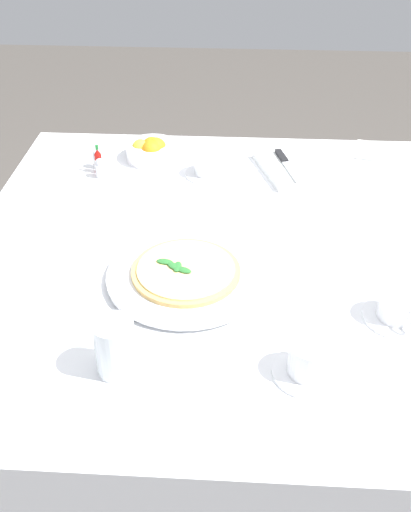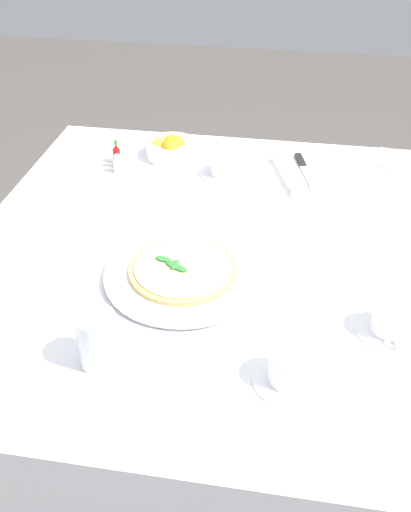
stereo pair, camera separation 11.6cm
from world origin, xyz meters
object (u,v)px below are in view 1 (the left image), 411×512
object	(u,v)px
water_glass_far_right	(115,349)
coffee_cup_center_back	(310,360)
salt_shaker	(100,169)
pepper_shaker	(97,159)
coffee_cup_right_edge	(398,307)
menu_card	(372,151)
pizza_plate	(186,276)
pizza	(186,270)
hot_sauce_bottle	(98,161)
dinner_knife	(287,164)
napkin_folded	(286,168)
coffee_cup_left_edge	(208,165)
citrus_bowl	(152,150)

from	to	relation	value
water_glass_far_right	coffee_cup_center_back	bearing A→B (deg)	91.89
salt_shaker	pepper_shaker	distance (m)	0.06
coffee_cup_right_edge	salt_shaker	bearing A→B (deg)	-127.88
coffee_cup_right_edge	menu_card	world-z (taller)	coffee_cup_right_edge
pizza_plate	water_glass_far_right	bearing A→B (deg)	-20.77
water_glass_far_right	menu_card	distance (m)	1.05
menu_card	pizza	bearing A→B (deg)	-114.35
coffee_cup_center_back	hot_sauce_bottle	xyz separation A→B (m)	(-0.73, -0.53, 0.00)
coffee_cup_center_back	dinner_knife	distance (m)	0.77
dinner_knife	salt_shaker	size ratio (longest dim) A/B	3.43
pizza_plate	salt_shaker	xyz separation A→B (m)	(-0.45, -0.28, 0.01)
water_glass_far_right	napkin_folded	world-z (taller)	water_glass_far_right
pizza	coffee_cup_left_edge	xyz separation A→B (m)	(-0.48, 0.02, 0.00)
water_glass_far_right	citrus_bowl	distance (m)	0.83
napkin_folded	menu_card	distance (m)	0.26
water_glass_far_right	menu_card	bearing A→B (deg)	145.45
coffee_cup_right_edge	pepper_shaker	bearing A→B (deg)	-129.82
salt_shaker	pepper_shaker	size ratio (longest dim) A/B	1.00
coffee_cup_right_edge	napkin_folded	bearing A→B (deg)	-163.08
salt_shaker	water_glass_far_right	bearing A→B (deg)	13.77
napkin_folded	coffee_cup_left_edge	bearing A→B (deg)	-100.11
menu_card	hot_sauce_bottle	bearing A→B (deg)	-156.14
pizza	dinner_knife	distance (m)	0.56
citrus_bowl	menu_card	distance (m)	0.64
citrus_bowl	pepper_shaker	size ratio (longest dim) A/B	2.67
pepper_shaker	menu_card	distance (m)	0.79
dinner_knife	salt_shaker	xyz separation A→B (m)	(0.06, -0.52, 0.00)
coffee_cup_right_edge	coffee_cup_center_back	world-z (taller)	coffee_cup_center_back
coffee_cup_center_back	water_glass_far_right	xyz separation A→B (m)	(0.01, -0.34, 0.02)
hot_sauce_bottle	pepper_shaker	distance (m)	0.03
water_glass_far_right	hot_sauce_bottle	xyz separation A→B (m)	(-0.74, -0.19, -0.02)
coffee_cup_right_edge	water_glass_far_right	bearing A→B (deg)	-72.34
citrus_bowl	salt_shaker	xyz separation A→B (m)	(0.12, -0.13, -0.00)
pizza_plate	dinner_knife	world-z (taller)	dinner_knife
menu_card	coffee_cup_left_edge	bearing A→B (deg)	-150.99
pizza	menu_card	distance (m)	0.77
coffee_cup_left_edge	citrus_bowl	bearing A→B (deg)	-116.90
coffee_cup_center_back	hot_sauce_bottle	world-z (taller)	hot_sauce_bottle
citrus_bowl	dinner_knife	bearing A→B (deg)	81.72
menu_card	water_glass_far_right	bearing A→B (deg)	-109.24
hot_sauce_bottle	pepper_shaker	bearing A→B (deg)	-160.35
coffee_cup_left_edge	hot_sauce_bottle	xyz separation A→B (m)	(0.00, -0.31, 0.01)
citrus_bowl	menu_card	world-z (taller)	citrus_bowl
water_glass_far_right	napkin_folded	distance (m)	0.85
water_glass_far_right	coffee_cup_left_edge	bearing A→B (deg)	170.60
pizza_plate	menu_card	distance (m)	0.77
pizza	dinner_knife	bearing A→B (deg)	154.51
pizza	salt_shaker	xyz separation A→B (m)	(-0.45, -0.28, 0.00)
pizza	coffee_cup_left_edge	bearing A→B (deg)	177.30
water_glass_far_right	pizza_plate	bearing A→B (deg)	159.23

